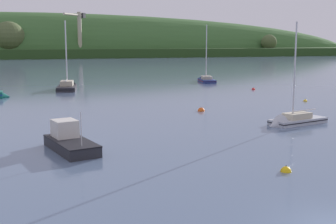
{
  "coord_description": "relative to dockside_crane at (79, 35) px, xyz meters",
  "views": [
    {
      "loc": [
        -10.56,
        -14.71,
        7.35
      ],
      "look_at": [
        -1.18,
        25.56,
        0.84
      ],
      "focal_mm": 47.71,
      "sensor_mm": 36.0,
      "label": 1
    }
  ],
  "objects": [
    {
      "name": "dockside_crane",
      "position": [
        0.0,
        0.0,
        0.0
      ],
      "size": [
        10.5,
        13.54,
        21.12
      ],
      "rotation": [
        0.0,
        0.0,
        4.09
      ],
      "color": "#4C4C51",
      "rests_on": "ground"
    },
    {
      "name": "mooring_buoy_far_upstream",
      "position": [
        4.62,
        -192.41,
        -10.42
      ],
      "size": [
        0.62,
        0.62,
        0.7
      ],
      "color": "yellow",
      "rests_on": "ground"
    },
    {
      "name": "far_shoreline_hill",
      "position": [
        -19.39,
        28.28,
        -10.21
      ],
      "size": [
        500.86,
        111.79,
        44.79
      ],
      "rotation": [
        0.0,
        0.0,
        0.09
      ],
      "color": "#27431B",
      "rests_on": "ground"
    },
    {
      "name": "mooring_buoy_off_fishing_boat",
      "position": [
        6.66,
        -169.61,
        -10.42
      ],
      "size": [
        0.76,
        0.76,
        0.84
      ],
      "color": "#EA5B19",
      "rests_on": "ground"
    },
    {
      "name": "mooring_buoy_midchannel",
      "position": [
        21.09,
        -150.62,
        -10.42
      ],
      "size": [
        0.57,
        0.57,
        0.65
      ],
      "color": "red",
      "rests_on": "ground"
    },
    {
      "name": "fishing_boat_moored",
      "position": [
        -7.45,
        -184.01,
        -10.05
      ],
      "size": [
        3.87,
        6.4,
        3.75
      ],
      "rotation": [
        0.0,
        0.0,
        1.89
      ],
      "color": "#232328",
      "rests_on": "ground"
    },
    {
      "name": "sailboat_far_left",
      "position": [
        18.23,
        -135.44,
        -10.3
      ],
      "size": [
        3.27,
        7.02,
        11.68
      ],
      "rotation": [
        0.0,
        0.0,
        1.44
      ],
      "color": "navy",
      "rests_on": "ground"
    },
    {
      "name": "sailboat_outer_reach",
      "position": [
        12.21,
        -179.03,
        -10.24
      ],
      "size": [
        6.66,
        3.9,
        10.02
      ],
      "rotation": [
        0.0,
        0.0,
        3.47
      ],
      "color": "#ADB2BC",
      "rests_on": "ground"
    },
    {
      "name": "mooring_buoy_foreground",
      "position": [
        21.79,
        -164.85,
        -10.42
      ],
      "size": [
        0.47,
        0.47,
        0.55
      ],
      "color": "yellow",
      "rests_on": "ground"
    },
    {
      "name": "sailboat_near_mooring",
      "position": [
        -7.13,
        -143.75,
        -10.12
      ],
      "size": [
        3.27,
        7.7,
        11.77
      ],
      "rotation": [
        0.0,
        0.0,
        1.49
      ],
      "color": "#232328",
      "rests_on": "ground"
    }
  ]
}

